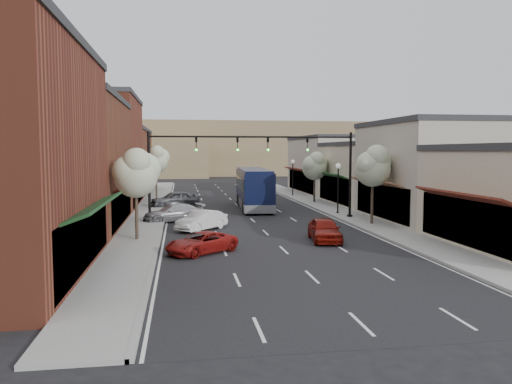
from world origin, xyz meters
name	(u,v)px	position (x,y,z in m)	size (l,w,h in m)	color
ground	(271,238)	(0.00, 0.00, 0.00)	(160.00, 160.00, 0.00)	black
sidewalk_left	(152,207)	(-8.40, 18.50, 0.07)	(2.80, 73.00, 0.15)	gray
sidewalk_right	(319,204)	(8.40, 18.50, 0.07)	(2.80, 73.00, 0.15)	gray
curb_left	(167,206)	(-7.00, 18.50, 0.07)	(0.25, 73.00, 0.17)	gray
curb_right	(306,204)	(7.00, 18.50, 0.07)	(0.25, 73.00, 0.17)	gray
bldg_left_midnear	(57,163)	(-14.23, 6.00, 4.66)	(10.14, 14.10, 9.40)	brown
bldg_left_midfar	(91,152)	(-14.24, 20.00, 5.40)	(10.14, 14.10, 10.90)	brown
bldg_left_far	(113,161)	(-14.22, 36.00, 4.16)	(10.14, 18.10, 8.40)	brown
bldg_right_midnear	(428,171)	(13.72, 6.00, 3.91)	(9.14, 12.10, 7.90)	#B0A596
bldg_right_midfar	(371,174)	(13.70, 18.00, 3.17)	(9.14, 12.10, 6.40)	beige
bldg_right_far	(330,165)	(13.71, 32.00, 3.66)	(9.14, 16.10, 7.40)	#B0A596
hill_far	(204,149)	(0.00, 90.00, 6.00)	(120.00, 30.00, 12.00)	#7A6647
hill_near	(87,158)	(-25.00, 78.00, 4.00)	(50.00, 20.00, 8.00)	#7A6647
signal_mast_right	(322,162)	(5.62, 8.00, 4.62)	(8.22, 0.46, 7.00)	black
signal_mast_left	(180,162)	(-5.62, 8.00, 4.62)	(8.22, 0.46, 7.00)	black
tree_right_near	(374,165)	(8.35, 3.94, 4.45)	(2.85, 2.65, 5.95)	#47382B
tree_right_far	(315,165)	(8.35, 19.94, 3.99)	(2.85, 2.65, 5.43)	#47382B
tree_left_near	(136,172)	(-8.25, -0.06, 4.22)	(2.85, 2.65, 5.69)	#47382B
tree_left_far	(156,159)	(-8.25, 25.94, 4.60)	(2.85, 2.65, 6.13)	#47382B
lamp_post_near	(338,180)	(7.80, 10.50, 3.01)	(0.44, 0.44, 4.44)	black
lamp_post_far	(293,172)	(7.80, 28.00, 3.01)	(0.44, 0.44, 4.44)	black
coach_bus	(254,188)	(1.34, 16.69, 1.96)	(3.35, 12.45, 3.77)	black
red_hatchback	(324,229)	(3.02, -1.67, 0.72)	(1.70, 4.23, 1.44)	maroon
parked_car_a	(201,243)	(-4.57, -4.17, 0.57)	(1.90, 4.12, 1.14)	maroon
parked_car_b	(202,221)	(-4.21, 3.67, 0.68)	(1.45, 4.15, 1.37)	silver
parked_car_c	(174,213)	(-6.20, 8.31, 0.68)	(1.92, 4.72, 1.37)	#A7A7AD
parked_car_d	(175,199)	(-6.20, 18.43, 0.81)	(1.90, 4.73, 1.61)	#515358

